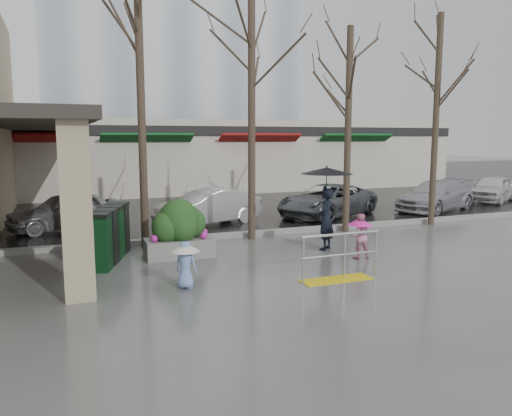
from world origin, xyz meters
TOP-DOWN VIEW (x-y plane):
  - ground at (0.00, 0.00)m, footprint 120.00×120.00m
  - street_asphalt at (0.00, 22.00)m, footprint 120.00×36.00m
  - curb at (0.00, 4.00)m, footprint 120.00×0.30m
  - canopy_slab at (-4.80, 8.00)m, footprint 2.80×18.00m
  - pillar_front at (-3.90, -0.50)m, footprint 0.55×0.55m
  - pillar_back at (-3.90, 6.00)m, footprint 0.55×0.55m
  - storefront_row at (2.00, 17.97)m, footprint 34.00×6.74m
  - office_tower at (4.00, 30.00)m, footprint 18.00×12.00m
  - handrail at (1.36, -1.20)m, footprint 1.90×0.50m
  - tree_west at (-2.00, 3.60)m, footprint 3.20×3.20m
  - tree_midwest at (1.20, 3.60)m, footprint 3.20×3.20m
  - tree_mideast at (4.50, 3.60)m, footprint 3.20×3.20m
  - tree_east at (8.00, 3.60)m, footprint 3.20×3.20m
  - woman at (2.56, 1.51)m, footprint 1.42×1.42m
  - child_pink at (2.85, 0.30)m, footprint 0.65×0.64m
  - child_blue at (-1.86, -0.57)m, footprint 0.59×0.59m
  - planter at (-1.36, 2.14)m, footprint 1.75×1.02m
  - news_boxes at (-3.08, 2.38)m, footprint 1.32×2.45m
  - car_a at (-4.02, 7.28)m, footprint 3.98×2.59m
  - car_b at (0.69, 6.52)m, footprint 4.05×2.43m
  - car_c at (5.46, 6.49)m, footprint 4.99×3.83m
  - car_d at (10.55, 6.29)m, footprint 4.69×3.21m
  - car_e at (15.12, 7.59)m, footprint 3.96×3.08m

SIDE VIEW (x-z plane):
  - ground at x=0.00m, z-range 0.00..0.00m
  - street_asphalt at x=0.00m, z-range 0.00..0.01m
  - curb at x=0.00m, z-range 0.00..0.15m
  - handrail at x=1.36m, z-range -0.14..0.89m
  - child_blue at x=-1.86m, z-range 0.10..1.09m
  - car_a at x=-4.02m, z-range 0.00..1.26m
  - car_b at x=0.69m, z-range 0.00..1.26m
  - car_c at x=5.46m, z-range 0.00..1.26m
  - car_d at x=10.55m, z-range 0.00..1.26m
  - car_e at x=15.12m, z-range 0.00..1.26m
  - child_pink at x=2.85m, z-range 0.08..1.23m
  - news_boxes at x=-3.08m, z-range 0.00..1.35m
  - planter at x=-1.36m, z-range -0.03..1.47m
  - woman at x=2.56m, z-range 0.31..2.61m
  - pillar_front at x=-3.90m, z-range 0.00..3.50m
  - pillar_back at x=-3.90m, z-range 0.00..3.50m
  - storefront_row at x=2.00m, z-range 0.01..4.01m
  - canopy_slab at x=-4.80m, z-range 3.50..3.75m
  - tree_mideast at x=4.50m, z-range 1.61..8.11m
  - tree_west at x=-2.00m, z-range 1.68..8.48m
  - tree_midwest at x=1.20m, z-range 1.73..8.73m
  - tree_east at x=8.00m, z-range 1.78..8.98m
  - office_tower at x=4.00m, z-range 0.00..25.00m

